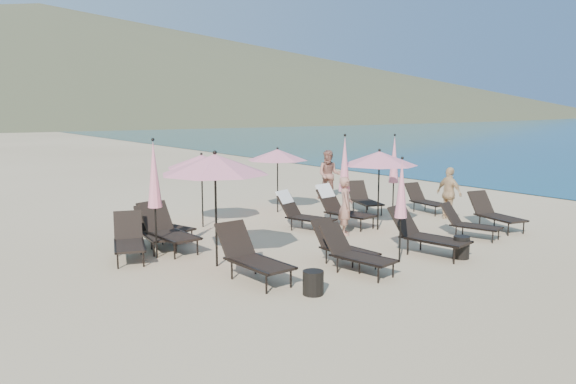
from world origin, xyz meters
TOP-DOWN VIEW (x-y plane):
  - ground at (0.00, 0.00)m, footprint 800.00×800.00m
  - volcanic_headland at (71.37, 302.62)m, footprint 690.00×690.00m
  - lounger_0 at (-4.19, 0.64)m, footprint 0.78×1.82m
  - lounger_1 at (-2.26, -0.16)m, footprint 0.87×1.67m
  - lounger_2 at (-2.06, 0.45)m, footprint 0.69×1.57m
  - lounger_3 at (-0.03, -0.06)m, footprint 1.01×1.90m
  - lounger_4 at (2.16, 0.41)m, footprint 0.96×1.57m
  - lounger_5 at (3.59, 0.64)m, footprint 0.98×1.77m
  - lounger_6 at (-5.53, 3.52)m, footprint 1.11×1.75m
  - lounger_7 at (-4.53, 3.73)m, footprint 0.79×1.85m
  - lounger_8 at (-0.71, 3.65)m, footprint 1.08×1.74m
  - lounger_9 at (0.54, 3.45)m, footprint 0.91×1.86m
  - lounger_10 at (2.50, 4.60)m, footprint 1.10×1.71m
  - lounger_11 at (4.03, 3.43)m, footprint 0.74×1.57m
  - lounger_12 at (-4.70, 4.08)m, footprint 0.78×1.66m
  - lounger_13 at (-4.20, 4.71)m, footprint 1.03×1.68m
  - umbrella_open_0 at (-4.28, 1.86)m, footprint 2.25×2.25m
  - umbrella_open_1 at (0.96, 2.43)m, footprint 2.04×2.04m
  - umbrella_open_2 at (-2.70, 5.53)m, footprint 1.92×1.92m
  - umbrella_open_3 at (0.25, 6.15)m, footprint 1.91×1.91m
  - umbrella_closed_0 at (-0.97, -0.16)m, footprint 0.27×0.27m
  - umbrella_closed_1 at (2.44, 3.28)m, footprint 0.29×0.29m
  - umbrella_closed_2 at (-5.03, 3.22)m, footprint 0.31×0.31m
  - umbrella_closed_3 at (-0.05, 2.66)m, footprint 0.31×0.31m
  - side_table_0 at (-3.77, -0.72)m, footprint 0.38×0.38m
  - side_table_1 at (0.37, -0.73)m, footprint 0.36×0.36m
  - beachgoer_a at (-0.13, 2.52)m, footprint 0.62×0.66m
  - beachgoer_b at (3.25, 7.20)m, footprint 1.08×1.08m
  - beachgoer_c at (3.71, 2.25)m, footprint 0.45×0.93m

SIDE VIEW (x-z plane):
  - ground at x=0.00m, z-range 0.00..0.00m
  - side_table_0 at x=-3.77m, z-range 0.00..0.43m
  - side_table_1 at x=0.37m, z-range 0.00..0.49m
  - lounger_4 at x=2.16m, z-range -0.03..0.82m
  - lounger_11 at x=4.03m, z-range -0.03..0.84m
  - lounger_2 at x=-2.06m, z-range -0.03..0.85m
  - lounger_13 at x=-4.20m, z-range -0.03..0.88m
  - lounger_1 at x=-2.26m, z-range -0.03..0.88m
  - lounger_10 at x=2.50m, z-range -0.03..0.89m
  - lounger_12 at x=-4.70m, z-range -0.03..0.90m
  - lounger_6 at x=-5.53m, z-range -0.03..0.91m
  - lounger_5 at x=3.59m, z-range -0.03..0.93m
  - lounger_0 at x=-4.19m, z-range -0.03..0.99m
  - lounger_3 at x=-0.03m, z-range -0.03..1.00m
  - lounger_7 at x=-4.53m, z-range -0.03..1.01m
  - lounger_8 at x=-0.71m, z-range -0.02..1.00m
  - lounger_9 at x=0.54m, z-range -0.02..1.09m
  - beachgoer_a at x=-0.13m, z-range 0.00..1.52m
  - beachgoer_c at x=3.71m, z-range 0.00..1.55m
  - beachgoer_b at x=3.25m, z-range 0.00..1.77m
  - umbrella_closed_0 at x=-0.97m, z-range 0.44..2.71m
  - umbrella_closed_1 at x=2.44m, z-range 0.49..3.02m
  - umbrella_closed_3 at x=-0.05m, z-range 0.51..3.12m
  - umbrella_open_3 at x=0.25m, z-range 0.79..2.85m
  - umbrella_open_2 at x=-2.70m, z-range 0.79..2.86m
  - umbrella_closed_2 at x=-5.03m, z-range 0.52..3.15m
  - umbrella_open_1 at x=0.96m, z-range 0.84..3.04m
  - umbrella_open_0 at x=-4.28m, z-range 0.93..3.35m
  - volcanic_headland at x=71.37m, z-range -1.01..53.99m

